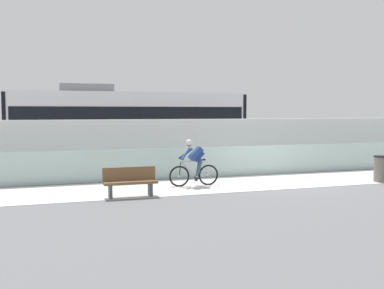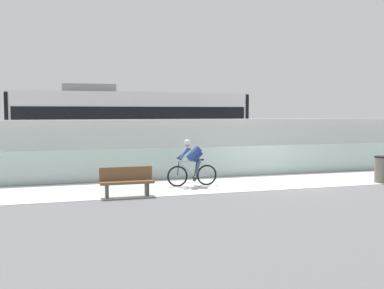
{
  "view_description": "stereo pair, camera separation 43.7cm",
  "coord_description": "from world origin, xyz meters",
  "px_view_note": "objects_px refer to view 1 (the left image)",
  "views": [
    {
      "loc": [
        -8.32,
        -14.54,
        2.56
      ],
      "look_at": [
        -2.76,
        2.35,
        1.25
      ],
      "focal_mm": 42.21,
      "sensor_mm": 36.0,
      "label": 1
    },
    {
      "loc": [
        -7.9,
        -14.67,
        2.56
      ],
      "look_at": [
        -2.76,
        2.35,
        1.25
      ],
      "focal_mm": 42.21,
      "sensor_mm": 36.0,
      "label": 2
    }
  ],
  "objects_px": {
    "tram": "(129,125)",
    "trash_bin": "(381,169)",
    "cyclist_on_bike": "(194,163)",
    "bench": "(130,181)"
  },
  "relations": [
    {
      "from": "tram",
      "to": "bench",
      "type": "bearing_deg",
      "value": -100.21
    },
    {
      "from": "tram",
      "to": "cyclist_on_bike",
      "type": "xyz_separation_m",
      "value": [
        0.99,
        -6.85,
        -1.11
      ]
    },
    {
      "from": "cyclist_on_bike",
      "to": "tram",
      "type": "bearing_deg",
      "value": 98.19
    },
    {
      "from": "tram",
      "to": "trash_bin",
      "type": "height_order",
      "value": "tram"
    },
    {
      "from": "trash_bin",
      "to": "bench",
      "type": "relative_size",
      "value": 0.6
    },
    {
      "from": "cyclist_on_bike",
      "to": "trash_bin",
      "type": "distance_m",
      "value": 6.85
    },
    {
      "from": "tram",
      "to": "bench",
      "type": "height_order",
      "value": "tram"
    },
    {
      "from": "cyclist_on_bike",
      "to": "bench",
      "type": "height_order",
      "value": "cyclist_on_bike"
    },
    {
      "from": "cyclist_on_bike",
      "to": "bench",
      "type": "relative_size",
      "value": 1.11
    },
    {
      "from": "tram",
      "to": "trash_bin",
      "type": "bearing_deg",
      "value": -46.41
    }
  ]
}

